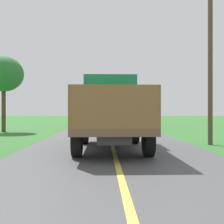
# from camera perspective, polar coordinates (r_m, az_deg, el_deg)

# --- Properties ---
(banana_truck_near) EXTENTS (2.38, 5.82, 2.80)m
(banana_truck_near) POSITION_cam_1_polar(r_m,az_deg,el_deg) (10.42, -0.32, 0.37)
(banana_truck_near) COLOR #2D2D30
(banana_truck_near) RESTS_ON road_surface
(banana_truck_far) EXTENTS (2.38, 5.81, 2.80)m
(banana_truck_far) POSITION_cam_1_polar(r_m,az_deg,el_deg) (23.69, -0.50, 0.16)
(banana_truck_far) COLOR #2D2D30
(banana_truck_far) RESTS_ON road_surface
(utility_pole_roadside) EXTENTS (1.89, 0.20, 6.92)m
(utility_pole_roadside) POSITION_cam_1_polar(r_m,az_deg,el_deg) (12.56, 19.88, 10.71)
(utility_pole_roadside) COLOR brown
(utility_pole_roadside) RESTS_ON ground
(roadside_tree_near_left) EXTENTS (2.75, 2.75, 5.32)m
(roadside_tree_near_left) POSITION_cam_1_polar(r_m,az_deg,el_deg) (20.77, -21.75, 7.34)
(roadside_tree_near_left) COLOR #4C3823
(roadside_tree_near_left) RESTS_ON ground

